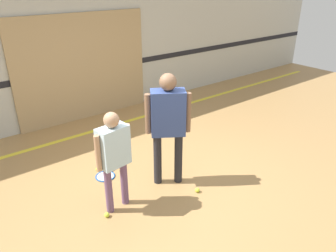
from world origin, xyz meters
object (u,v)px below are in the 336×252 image
(tennis_ball_by_spare_racket, at_px, (98,169))
(tennis_ball_stray_left, at_px, (107,215))
(person_student_left, at_px, (114,151))
(tennis_ball_near_instructor, at_px, (197,190))
(racket_spare_on_floor, at_px, (106,176))
(person_instructor, at_px, (168,118))

(tennis_ball_by_spare_racket, xyz_separation_m, tennis_ball_stray_left, (-0.41, -1.07, 0.00))
(tennis_ball_by_spare_racket, relative_size, tennis_ball_stray_left, 1.00)
(person_student_left, xyz_separation_m, tennis_ball_near_instructor, (1.06, -0.41, -0.82))
(person_student_left, xyz_separation_m, racket_spare_on_floor, (0.22, 0.75, -0.84))
(tennis_ball_stray_left, bearing_deg, tennis_ball_by_spare_racket, 69.05)
(tennis_ball_near_instructor, height_order, tennis_ball_stray_left, same)
(racket_spare_on_floor, height_order, tennis_ball_by_spare_racket, tennis_ball_by_spare_racket)
(person_student_left, bearing_deg, racket_spare_on_floor, 66.81)
(tennis_ball_near_instructor, height_order, tennis_ball_by_spare_racket, same)
(tennis_ball_near_instructor, bearing_deg, tennis_ball_stray_left, 165.91)
(person_student_left, distance_m, racket_spare_on_floor, 1.15)
(person_instructor, bearing_deg, tennis_ball_near_instructor, -38.07)
(racket_spare_on_floor, bearing_deg, tennis_ball_by_spare_racket, 73.59)
(person_instructor, relative_size, racket_spare_on_floor, 3.16)
(person_instructor, xyz_separation_m, tennis_ball_near_instructor, (0.17, -0.47, -1.00))
(racket_spare_on_floor, bearing_deg, tennis_ball_near_instructor, -77.29)
(person_instructor, relative_size, tennis_ball_stray_left, 25.40)
(person_instructor, distance_m, racket_spare_on_floor, 1.41)
(racket_spare_on_floor, distance_m, tennis_ball_stray_left, 0.95)
(person_student_left, bearing_deg, tennis_ball_by_spare_racket, 71.72)
(tennis_ball_near_instructor, bearing_deg, person_instructor, 109.57)
(tennis_ball_near_instructor, relative_size, tennis_ball_stray_left, 1.00)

